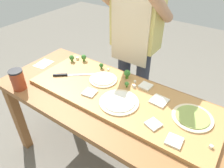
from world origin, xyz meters
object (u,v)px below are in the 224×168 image
pizza_whole_white_garlic (119,102)px  cheese_crumble_b (211,147)px  pizza_whole_cheese_artichoke (103,79)px  pizza_slice_far_left (90,93)px  pizza_slice_center (159,101)px  broccoli_floret_front_mid (72,58)px  chefs_knife (68,75)px  prep_table (119,114)px  recipe_note (44,64)px  pizza_whole_pesto_green (192,117)px  sauce_jar (18,80)px  cheese_crumble_a (108,70)px  cook_center (135,36)px  pizza_slice_near_right (174,141)px  cheese_crumble_d (135,81)px  cheese_crumble_c (134,86)px  pizza_slice_far_right (146,86)px  broccoli_floret_back_right (101,65)px  cheese_crumble_e (77,58)px  broccoli_floret_front_left (127,84)px  broccoli_floret_back_left (84,57)px  broccoli_floret_center_left (127,73)px  pizza_slice_near_left (153,124)px

pizza_whole_white_garlic → cheese_crumble_b: (0.58, -0.02, 0.00)m
pizza_whole_cheese_artichoke → pizza_slice_far_left: 0.18m
pizza_slice_center → broccoli_floret_front_mid: (-0.84, 0.06, 0.03)m
chefs_knife → pizza_whole_white_garlic: 0.51m
pizza_slice_center → cheese_crumble_b: cheese_crumble_b is taller
pizza_whole_white_garlic → chefs_knife: bearing=175.3°
prep_table → chefs_knife: 0.51m
broccoli_floret_front_mid → recipe_note: broccoli_floret_front_mid is taller
pizza_whole_pesto_green → sauce_jar: bearing=-161.1°
cheese_crumble_a → cook_center: (0.05, 0.32, 0.19)m
pizza_slice_near_right → prep_table: bearing=163.9°
cheese_crumble_a → sauce_jar: 0.68m
pizza_whole_white_garlic → pizza_slice_center: pizza_whole_white_garlic is taller
pizza_whole_cheese_artichoke → pizza_slice_far_left: size_ratio=2.42×
pizza_slice_far_left → pizza_slice_near_right: bearing=-5.6°
cheese_crumble_d → cheese_crumble_c: bearing=-66.5°
pizza_slice_far_right → broccoli_floret_back_right: 0.42m
broccoli_floret_front_mid → sauce_jar: size_ratio=0.37×
pizza_whole_pesto_green → cheese_crumble_a: bearing=168.6°
pizza_slice_far_right → cook_center: 0.49m
cheese_crumble_d → pizza_slice_far_left: bearing=-123.1°
pizza_slice_far_right → cook_center: bearing=131.0°
cheese_crumble_e → cheese_crumble_b: bearing=-14.0°
pizza_whole_pesto_green → pizza_whole_white_garlic: 0.46m
pizza_slice_center → broccoli_floret_front_mid: broccoli_floret_front_mid is taller
pizza_whole_pesto_green → pizza_slice_near_right: pizza_whole_pesto_green is taller
pizza_whole_white_garlic → pizza_whole_cheese_artichoke: bearing=148.5°
sauce_jar → broccoli_floret_back_right: bearing=57.0°
chefs_knife → recipe_note: (-0.34, 0.04, -0.03)m
cheese_crumble_c → cook_center: cook_center is taller
pizza_whole_white_garlic → pizza_slice_near_right: pizza_whole_white_garlic is taller
cheese_crumble_c → pizza_slice_near_right: bearing=-35.4°
pizza_whole_cheese_artichoke → cheese_crumble_a: pizza_whole_cheese_artichoke is taller
pizza_whole_white_garlic → sauce_jar: 0.75m
broccoli_floret_front_left → cheese_crumble_c: bearing=29.7°
pizza_whole_pesto_green → sauce_jar: 1.20m
broccoli_floret_back_left → broccoli_floret_front_mid: broccoli_floret_back_left is taller
pizza_slice_far_left → broccoli_floret_front_mid: 0.49m
pizza_slice_center → recipe_note: size_ratio=0.71×
broccoli_floret_back_right → recipe_note: 0.53m
cheese_crumble_e → recipe_note: size_ratio=0.14×
broccoli_floret_center_left → pizza_slice_center: bearing=-19.3°
broccoli_floret_back_right → cheese_crumble_d: 0.33m
prep_table → pizza_slice_near_left: bearing=-15.5°
recipe_note → cook_center: cook_center is taller
pizza_whole_cheese_artichoke → cheese_crumble_a: bearing=110.8°
pizza_slice_near_left → cheese_crumble_c: (-0.27, 0.25, 0.00)m
broccoli_floret_back_right → chefs_knife: bearing=-122.5°
pizza_slice_center → broccoli_floret_front_mid: bearing=175.8°
prep_table → pizza_slice_far_right: 0.28m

